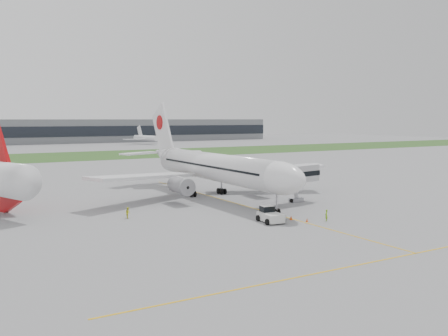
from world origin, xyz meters
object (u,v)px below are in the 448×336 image
pushback_tug (270,215)px  jet_bridge (285,176)px  airliner (212,166)px  ground_crew_near (326,215)px  neighbor_aircraft (4,178)px

pushback_tug → jet_bridge: jet_bridge is taller
airliner → ground_crew_near: 27.79m
airliner → neighbor_aircraft: 35.39m
ground_crew_near → neighbor_aircraft: bearing=-76.2°
jet_bridge → neighbor_aircraft: bearing=153.6°
airliner → ground_crew_near: airliner is taller
airliner → jet_bridge: (6.35, -13.43, -0.79)m
airliner → ground_crew_near: (3.25, -27.18, -4.85)m
airliner → pushback_tug: bearing=-99.5°
jet_bridge → ground_crew_near: bearing=-113.6°
pushback_tug → ground_crew_near: size_ratio=2.75×
airliner → jet_bridge: 14.88m
pushback_tug → jet_bridge: 15.03m
pushback_tug → ground_crew_near: 8.02m
pushback_tug → ground_crew_near: (7.21, -3.52, -0.17)m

